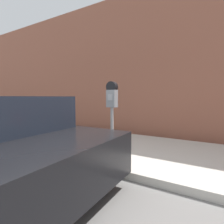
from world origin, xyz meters
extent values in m
plane|color=slate|center=(0.00, 0.00, 0.00)|extent=(60.00, 60.00, 0.00)
cube|color=#BCB7AD|center=(0.00, 2.20, 0.07)|extent=(24.00, 2.80, 0.14)
cube|color=#935642|center=(0.00, 4.04, 2.44)|extent=(24.00, 0.30, 4.88)
cylinder|color=gray|center=(0.25, 1.11, 0.66)|extent=(0.06, 0.06, 1.04)
cube|color=slate|center=(0.25, 1.11, 1.34)|extent=(0.18, 0.13, 0.33)
cube|color=gray|center=(0.25, 1.04, 1.36)|extent=(0.10, 0.01, 0.11)
cylinder|color=black|center=(0.25, 1.11, 1.56)|extent=(0.20, 0.11, 0.20)
cylinder|color=black|center=(0.06, 0.52, 0.31)|extent=(0.62, 0.22, 0.62)
cylinder|color=black|center=(-2.57, 0.52, 0.31)|extent=(0.62, 0.22, 0.62)
camera|label=1|loc=(1.91, -1.73, 1.37)|focal=28.00mm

